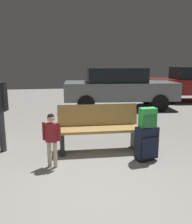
% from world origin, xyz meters
% --- Properties ---
extents(ground_plane, '(18.00, 18.00, 0.10)m').
position_xyz_m(ground_plane, '(0.00, 4.00, -0.05)').
color(ground_plane, gray).
extents(bench, '(1.61, 0.56, 0.89)m').
position_xyz_m(bench, '(0.32, 1.68, 0.44)').
color(bench, '#9E7A42').
rests_on(bench, ground_plane).
extents(suitcase, '(0.42, 0.31, 0.60)m').
position_xyz_m(suitcase, '(1.06, 1.05, 0.32)').
color(suitcase, '#191E33').
rests_on(suitcase, ground_plane).
extents(backpack_bright, '(0.30, 0.22, 0.34)m').
position_xyz_m(backpack_bright, '(1.06, 1.05, 0.77)').
color(backpack_bright, green).
rests_on(backpack_bright, suitcase).
extents(child, '(0.30, 0.22, 0.91)m').
position_xyz_m(child, '(-0.58, 1.03, 0.56)').
color(child, beige).
rests_on(child, ground_plane).
extents(parked_car_near, '(4.22, 2.05, 1.51)m').
position_xyz_m(parked_car_near, '(1.79, 5.94, 0.81)').
color(parked_car_near, slate).
rests_on(parked_car_near, ground_plane).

